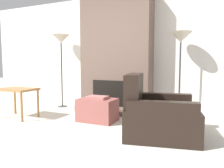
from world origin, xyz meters
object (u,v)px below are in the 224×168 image
(side_table, at_px, (18,93))
(floor_lamp_left, at_px, (61,42))
(ottoman, at_px, (97,110))
(armchair, at_px, (156,117))
(floor_lamp_right, at_px, (181,41))

(side_table, relative_size, floor_lamp_left, 0.41)
(ottoman, relative_size, armchair, 0.57)
(ottoman, xyz_separation_m, floor_lamp_left, (-1.42, 0.82, 1.35))
(ottoman, distance_m, floor_lamp_right, 2.01)
(floor_lamp_right, bearing_deg, ottoman, -148.19)
(armchair, distance_m, side_table, 2.70)
(ottoman, xyz_separation_m, side_table, (-1.54, -0.40, 0.27))
(floor_lamp_right, bearing_deg, armchair, -98.24)
(floor_lamp_left, bearing_deg, floor_lamp_right, 0.00)
(armchair, relative_size, floor_lamp_right, 0.71)
(ottoman, xyz_separation_m, floor_lamp_right, (1.33, 0.82, 1.26))
(armchair, distance_m, floor_lamp_right, 1.69)
(ottoman, relative_size, side_table, 0.94)
(floor_lamp_left, height_order, floor_lamp_right, floor_lamp_left)
(floor_lamp_left, distance_m, floor_lamp_right, 2.74)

